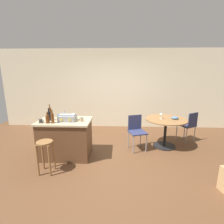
{
  "coord_description": "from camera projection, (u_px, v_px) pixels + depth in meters",
  "views": [
    {
      "loc": [
        0.13,
        -3.65,
        1.98
      ],
      "look_at": [
        -0.05,
        0.46,
        0.98
      ],
      "focal_mm": 27.44,
      "sensor_mm": 36.0,
      "label": 1
    }
  ],
  "objects": [
    {
      "name": "kitchen_island",
      "position": [
        66.0,
        138.0,
        3.98
      ],
      "size": [
        1.18,
        0.76,
        0.88
      ],
      "color": "brown",
      "rests_on": "ground_plane"
    },
    {
      "name": "bottle_2",
      "position": [
        64.0,
        114.0,
        4.12
      ],
      "size": [
        0.07,
        0.07,
        0.18
      ],
      "color": "#B7B2AD",
      "rests_on": "kitchen_island"
    },
    {
      "name": "wine_glass",
      "position": [
        161.0,
        115.0,
        4.41
      ],
      "size": [
        0.07,
        0.07,
        0.14
      ],
      "color": "silver",
      "rests_on": "dining_table"
    },
    {
      "name": "cup_2",
      "position": [
        50.0,
        117.0,
        3.99
      ],
      "size": [
        0.11,
        0.08,
        0.09
      ],
      "color": "#4C7099",
      "rests_on": "kitchen_island"
    },
    {
      "name": "dining_table",
      "position": [
        166.0,
        125.0,
        4.46
      ],
      "size": [
        1.06,
        1.06,
        0.76
      ],
      "color": "black",
      "rests_on": "ground_plane"
    },
    {
      "name": "folding_chair_near",
      "position": [
        189.0,
        124.0,
        4.8
      ],
      "size": [
        0.55,
        0.55,
        0.87
      ],
      "color": "navy",
      "rests_on": "ground_plane"
    },
    {
      "name": "wooden_stool",
      "position": [
        45.0,
        151.0,
        3.31
      ],
      "size": [
        0.3,
        0.3,
        0.66
      ],
      "color": "olive",
      "rests_on": "ground_plane"
    },
    {
      "name": "ground_plane",
      "position": [
        113.0,
        157.0,
        4.01
      ],
      "size": [
        8.8,
        8.8,
        0.0
      ],
      "primitive_type": "plane",
      "color": "brown"
    },
    {
      "name": "bottle_1",
      "position": [
        48.0,
        119.0,
        3.65
      ],
      "size": [
        0.08,
        0.08,
        0.24
      ],
      "color": "#603314",
      "rests_on": "kitchen_island"
    },
    {
      "name": "cup_0",
      "position": [
        81.0,
        119.0,
        3.77
      ],
      "size": [
        0.11,
        0.08,
        0.11
      ],
      "color": "tan",
      "rests_on": "kitchen_island"
    },
    {
      "name": "cup_1",
      "position": [
        59.0,
        116.0,
        4.05
      ],
      "size": [
        0.12,
        0.08,
        0.09
      ],
      "color": "#4C7099",
      "rests_on": "kitchen_island"
    },
    {
      "name": "bottle_0",
      "position": [
        52.0,
        118.0,
        3.64
      ],
      "size": [
        0.06,
        0.06,
        0.29
      ],
      "color": "#603314",
      "rests_on": "kitchen_island"
    },
    {
      "name": "cup_4",
      "position": [
        41.0,
        121.0,
        3.68
      ],
      "size": [
        0.11,
        0.08,
        0.08
      ],
      "color": "#383838",
      "rests_on": "kitchen_island"
    },
    {
      "name": "bottle_4",
      "position": [
        49.0,
        116.0,
        3.83
      ],
      "size": [
        0.07,
        0.07,
        0.28
      ],
      "color": "black",
      "rests_on": "kitchen_island"
    },
    {
      "name": "folding_chair_far",
      "position": [
        136.0,
        130.0,
        4.34
      ],
      "size": [
        0.5,
        0.5,
        0.87
      ],
      "color": "navy",
      "rests_on": "ground_plane"
    },
    {
      "name": "bottle_3",
      "position": [
        50.0,
        112.0,
        4.11
      ],
      "size": [
        0.07,
        0.07,
        0.31
      ],
      "color": "#603314",
      "rests_on": "kitchen_island"
    },
    {
      "name": "cup_3",
      "position": [
        74.0,
        116.0,
        4.07
      ],
      "size": [
        0.11,
        0.08,
        0.11
      ],
      "color": "tan",
      "rests_on": "kitchen_island"
    },
    {
      "name": "back_wall",
      "position": [
        116.0,
        89.0,
        5.97
      ],
      "size": [
        8.0,
        0.1,
        2.7
      ],
      "primitive_type": "cube",
      "color": "beige",
      "rests_on": "ground_plane"
    },
    {
      "name": "serving_bowl",
      "position": [
        175.0,
        118.0,
        4.4
      ],
      "size": [
        0.18,
        0.18,
        0.07
      ],
      "primitive_type": "ellipsoid",
      "color": "#4C7099",
      "rests_on": "dining_table"
    },
    {
      "name": "toolbox",
      "position": [
        67.0,
        118.0,
        3.82
      ],
      "size": [
        0.37,
        0.29,
        0.15
      ],
      "color": "gray",
      "rests_on": "kitchen_island"
    }
  ]
}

